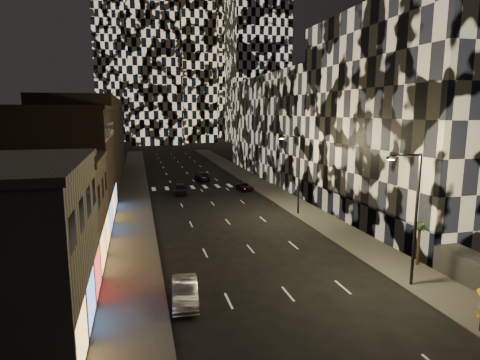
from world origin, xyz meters
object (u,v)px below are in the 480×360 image
car_dark_midlane (180,189)px  car_dark_rightlane (245,187)px  car_silver_parked (185,292)px  palm_tree (420,230)px  streetlight_far (297,169)px  car_dark_oncoming (202,176)px  streetlight_near (413,211)px

car_dark_midlane → car_dark_rightlane: size_ratio=1.14×
car_silver_parked → car_dark_rightlane: (13.05, 34.11, -0.19)m
car_silver_parked → palm_tree: size_ratio=1.32×
streetlight_far → car_dark_midlane: 19.72m
car_silver_parked → palm_tree: (18.07, 1.51, 2.20)m
car_silver_parked → car_dark_oncoming: bearing=84.5°
streetlight_far → car_dark_oncoming: (-6.80, 26.01, -4.61)m
streetlight_near → car_dark_oncoming: 46.73m
car_silver_parked → streetlight_near: bearing=-0.4°
car_silver_parked → palm_tree: 18.26m
car_dark_rightlane → palm_tree: (5.02, -32.60, 2.39)m
palm_tree → car_silver_parked: bearing=-175.2°
streetlight_near → streetlight_far: 20.00m
car_dark_midlane → car_dark_oncoming: bearing=71.4°
car_dark_oncoming → streetlight_near: bearing=99.1°
streetlight_near → streetlight_far: (0.00, 20.00, 0.00)m
palm_tree → car_dark_midlane: bearing=114.6°
car_dark_rightlane → palm_tree: palm_tree is taller
car_dark_midlane → car_dark_rightlane: 9.77m
car_silver_parked → car_dark_rightlane: 36.52m
car_silver_parked → car_dark_midlane: size_ratio=1.00×
streetlight_far → car_dark_oncoming: bearing=104.6°
car_dark_midlane → car_dark_rightlane: car_dark_midlane is taller
car_dark_oncoming → car_dark_rightlane: 11.52m
car_dark_oncoming → car_silver_parked: bearing=80.2°
car_dark_midlane → palm_tree: size_ratio=1.31×
streetlight_near → car_silver_parked: 15.80m
streetlight_near → car_silver_parked: bearing=174.6°
streetlight_far → car_dark_rightlane: streetlight_far is taller
streetlight_near → car_silver_parked: (-15.04, 1.43, -4.62)m
streetlight_far → car_silver_parked: bearing=-129.0°
palm_tree → car_dark_rightlane: bearing=98.7°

